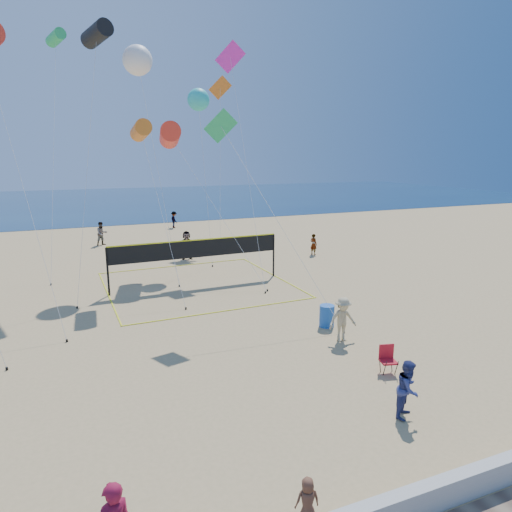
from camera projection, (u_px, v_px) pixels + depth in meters
name	position (u px, v px, depth m)	size (l,w,h in m)	color
ground	(257.00, 451.00, 10.81)	(120.00, 120.00, 0.00)	tan
ocean	(94.00, 201.00, 66.68)	(140.00, 50.00, 0.03)	#10294D
toddler	(307.00, 501.00, 7.84)	(0.43, 0.28, 0.89)	brown
bystander_a	(408.00, 389.00, 12.08)	(0.77, 0.60, 1.58)	navy
bystander_b	(343.00, 319.00, 16.97)	(1.10, 0.63, 1.70)	tan
far_person_1	(187.00, 245.00, 30.17)	(1.75, 0.56, 1.89)	gray
far_person_2	(314.00, 244.00, 31.55)	(0.53, 0.35, 1.47)	gray
far_person_3	(102.00, 234.00, 34.81)	(0.87, 0.68, 1.79)	gray
far_person_4	(174.00, 220.00, 42.97)	(1.00, 0.58, 1.55)	gray
camp_chair	(387.00, 357.00, 14.59)	(0.58, 0.69, 1.01)	red
trash_barrel	(327.00, 316.00, 18.49)	(0.60, 0.60, 0.89)	blue
volleyball_net	(197.00, 254.00, 24.06)	(9.52, 9.37, 2.48)	black
kite_1	(97.00, 34.00, 23.64)	(3.00, 6.75, 13.54)	black
kite_2	(141.00, 131.00, 22.77)	(1.30, 5.77, 8.54)	orange
kite_4	(229.00, 139.00, 19.04)	(4.10, 5.06, 8.73)	#2DB95F
kite_5	(232.00, 67.00, 28.08)	(2.21, 9.11, 13.72)	#F62ABA
kite_6	(137.00, 60.00, 25.43)	(1.93, 5.74, 12.78)	white
kite_7	(198.00, 100.00, 28.34)	(1.72, 3.35, 10.83)	#2CC7C2
kite_8	(56.00, 38.00, 29.78)	(2.11, 9.98, 14.78)	#2DB95F
kite_9	(220.00, 96.00, 34.33)	(2.38, 4.20, 12.61)	orange
kite_10	(170.00, 135.00, 26.48)	(4.08, 8.29, 8.66)	#F63723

